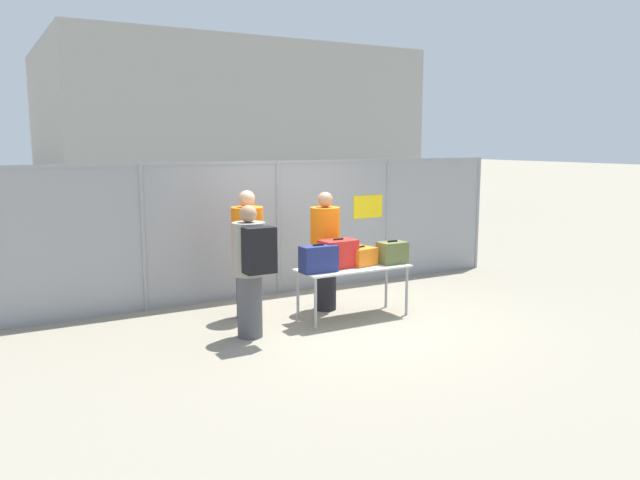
{
  "coord_description": "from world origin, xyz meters",
  "views": [
    {
      "loc": [
        -4.35,
        -7.21,
        2.47
      ],
      "look_at": [
        0.08,
        0.59,
        1.05
      ],
      "focal_mm": 35.0,
      "sensor_mm": 36.0,
      "label": 1
    }
  ],
  "objects_px": {
    "suitcase_red": "(338,254)",
    "traveler_hooded": "(251,266)",
    "inspection_table": "(353,272)",
    "suitcase_olive": "(392,253)",
    "suitcase_navy": "(319,259)",
    "utility_trailer": "(305,245)",
    "security_worker_far": "(248,253)",
    "security_worker_near": "(325,249)",
    "suitcase_orange": "(360,256)"
  },
  "relations": [
    {
      "from": "security_worker_near",
      "to": "security_worker_far",
      "type": "relative_size",
      "value": 0.97
    },
    {
      "from": "suitcase_orange",
      "to": "traveler_hooded",
      "type": "relative_size",
      "value": 0.26
    },
    {
      "from": "inspection_table",
      "to": "suitcase_olive",
      "type": "bearing_deg",
      "value": -4.36
    },
    {
      "from": "inspection_table",
      "to": "utility_trailer",
      "type": "xyz_separation_m",
      "value": [
        1.09,
        3.45,
        -0.21
      ]
    },
    {
      "from": "inspection_table",
      "to": "security_worker_near",
      "type": "relative_size",
      "value": 0.92
    },
    {
      "from": "suitcase_red",
      "to": "security_worker_far",
      "type": "bearing_deg",
      "value": 147.34
    },
    {
      "from": "inspection_table",
      "to": "suitcase_orange",
      "type": "distance_m",
      "value": 0.27
    },
    {
      "from": "inspection_table",
      "to": "suitcase_olive",
      "type": "xyz_separation_m",
      "value": [
        0.63,
        -0.05,
        0.23
      ]
    },
    {
      "from": "suitcase_navy",
      "to": "traveler_hooded",
      "type": "bearing_deg",
      "value": -175.08
    },
    {
      "from": "suitcase_orange",
      "to": "traveler_hooded",
      "type": "xyz_separation_m",
      "value": [
        -1.77,
        -0.21,
        0.07
      ]
    },
    {
      "from": "suitcase_red",
      "to": "traveler_hooded",
      "type": "relative_size",
      "value": 0.3
    },
    {
      "from": "suitcase_orange",
      "to": "traveler_hooded",
      "type": "bearing_deg",
      "value": -173.13
    },
    {
      "from": "suitcase_orange",
      "to": "utility_trailer",
      "type": "xyz_separation_m",
      "value": [
        0.92,
        3.38,
        -0.41
      ]
    },
    {
      "from": "suitcase_olive",
      "to": "security_worker_far",
      "type": "height_order",
      "value": "security_worker_far"
    },
    {
      "from": "security_worker_near",
      "to": "utility_trailer",
      "type": "bearing_deg",
      "value": -95.31
    },
    {
      "from": "suitcase_red",
      "to": "suitcase_orange",
      "type": "relative_size",
      "value": 1.18
    },
    {
      "from": "traveler_hooded",
      "to": "security_worker_far",
      "type": "bearing_deg",
      "value": 80.38
    },
    {
      "from": "utility_trailer",
      "to": "traveler_hooded",
      "type": "bearing_deg",
      "value": -126.88
    },
    {
      "from": "traveler_hooded",
      "to": "suitcase_red",
      "type": "bearing_deg",
      "value": 19.86
    },
    {
      "from": "suitcase_navy",
      "to": "utility_trailer",
      "type": "distance_m",
      "value": 3.91
    },
    {
      "from": "suitcase_red",
      "to": "suitcase_navy",
      "type": "bearing_deg",
      "value": -161.41
    },
    {
      "from": "inspection_table",
      "to": "suitcase_navy",
      "type": "height_order",
      "value": "suitcase_navy"
    },
    {
      "from": "suitcase_olive",
      "to": "suitcase_navy",
      "type": "bearing_deg",
      "value": -179.98
    },
    {
      "from": "suitcase_red",
      "to": "utility_trailer",
      "type": "height_order",
      "value": "suitcase_red"
    },
    {
      "from": "suitcase_navy",
      "to": "suitcase_orange",
      "type": "bearing_deg",
      "value": 9.49
    },
    {
      "from": "suitcase_navy",
      "to": "security_worker_far",
      "type": "height_order",
      "value": "security_worker_far"
    },
    {
      "from": "security_worker_far",
      "to": "inspection_table",
      "type": "bearing_deg",
      "value": 146.71
    },
    {
      "from": "security_worker_near",
      "to": "inspection_table",
      "type": "bearing_deg",
      "value": 118.4
    },
    {
      "from": "suitcase_olive",
      "to": "security_worker_near",
      "type": "relative_size",
      "value": 0.23
    },
    {
      "from": "inspection_table",
      "to": "utility_trailer",
      "type": "distance_m",
      "value": 3.63
    },
    {
      "from": "traveler_hooded",
      "to": "security_worker_near",
      "type": "height_order",
      "value": "security_worker_near"
    },
    {
      "from": "security_worker_near",
      "to": "utility_trailer",
      "type": "xyz_separation_m",
      "value": [
        1.2,
        2.86,
        -0.45
      ]
    },
    {
      "from": "suitcase_navy",
      "to": "traveler_hooded",
      "type": "distance_m",
      "value": 1.02
    },
    {
      "from": "inspection_table",
      "to": "security_worker_near",
      "type": "bearing_deg",
      "value": 100.94
    },
    {
      "from": "security_worker_near",
      "to": "suitcase_olive",
      "type": "bearing_deg",
      "value": 156.73
    },
    {
      "from": "suitcase_orange",
      "to": "security_worker_far",
      "type": "distance_m",
      "value": 1.59
    },
    {
      "from": "suitcase_navy",
      "to": "utility_trailer",
      "type": "relative_size",
      "value": 0.14
    },
    {
      "from": "inspection_table",
      "to": "security_worker_near",
      "type": "xyz_separation_m",
      "value": [
        -0.11,
        0.59,
        0.24
      ]
    },
    {
      "from": "suitcase_navy",
      "to": "suitcase_olive",
      "type": "xyz_separation_m",
      "value": [
        1.22,
        0.0,
        -0.02
      ]
    },
    {
      "from": "suitcase_navy",
      "to": "utility_trailer",
      "type": "bearing_deg",
      "value": 64.45
    },
    {
      "from": "traveler_hooded",
      "to": "suitcase_orange",
      "type": "bearing_deg",
      "value": 17.91
    },
    {
      "from": "inspection_table",
      "to": "traveler_hooded",
      "type": "height_order",
      "value": "traveler_hooded"
    },
    {
      "from": "suitcase_navy",
      "to": "suitcase_orange",
      "type": "distance_m",
      "value": 0.77
    },
    {
      "from": "suitcase_olive",
      "to": "utility_trailer",
      "type": "distance_m",
      "value": 3.56
    },
    {
      "from": "suitcase_red",
      "to": "suitcase_orange",
      "type": "xyz_separation_m",
      "value": [
        0.36,
        -0.0,
        -0.07
      ]
    },
    {
      "from": "suitcase_orange",
      "to": "security_worker_near",
      "type": "height_order",
      "value": "security_worker_near"
    },
    {
      "from": "suitcase_red",
      "to": "traveler_hooded",
      "type": "xyz_separation_m",
      "value": [
        -1.41,
        -0.22,
        0.0
      ]
    },
    {
      "from": "security_worker_near",
      "to": "security_worker_far",
      "type": "bearing_deg",
      "value": 8.94
    },
    {
      "from": "traveler_hooded",
      "to": "security_worker_far",
      "type": "height_order",
      "value": "security_worker_far"
    },
    {
      "from": "inspection_table",
      "to": "traveler_hooded",
      "type": "relative_size",
      "value": 0.96
    }
  ]
}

